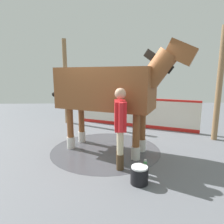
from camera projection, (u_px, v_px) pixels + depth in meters
name	position (u px, v px, depth m)	size (l,w,h in m)	color
ground_plane	(107.00, 147.00, 5.22)	(16.00, 16.00, 0.02)	slate
wet_patch	(106.00, 149.00, 5.04)	(2.75, 2.75, 0.00)	#4C4C54
barrier_wall	(134.00, 113.00, 7.16)	(4.06, 1.97, 1.07)	silver
roof_post_near	(219.00, 85.00, 5.51)	(0.16, 0.16, 3.18)	olive
roof_post_far	(66.00, 82.00, 7.53)	(0.16, 0.16, 3.18)	olive
horse	(109.00, 89.00, 4.71)	(3.35, 1.91, 2.60)	brown
handler	(120.00, 123.00, 3.90)	(0.23, 0.66, 1.63)	#47331E
wash_bucket	(139.00, 175.00, 3.44)	(0.31, 0.31, 0.32)	black
bottle_shampoo	(139.00, 170.00, 3.76)	(0.06, 0.06, 0.18)	#D8CC4C
bottle_spray	(145.00, 165.00, 3.90)	(0.07, 0.07, 0.24)	#4CA559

